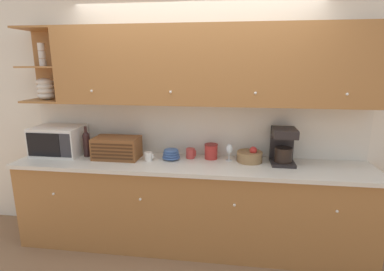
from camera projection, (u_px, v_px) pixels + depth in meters
name	position (u px, v px, depth m)	size (l,w,h in m)	color
ground_plane	(194.00, 229.00, 3.53)	(24.00, 24.00, 0.00)	#896647
wall_back	(195.00, 120.00, 3.25)	(5.97, 0.06, 2.60)	silver
counter_unit	(191.00, 204.00, 3.13)	(3.59, 0.63, 0.92)	#A36B38
backsplash_panel	(195.00, 129.00, 3.24)	(3.57, 0.01, 0.58)	silver
upper_cabinets	(209.00, 66.00, 2.90)	(3.57, 0.37, 0.75)	#A36B38
microwave	(59.00, 141.00, 3.26)	(0.51, 0.38, 0.31)	silver
wine_bottle	(87.00, 143.00, 3.20)	(0.07, 0.07, 0.33)	black
bread_box	(117.00, 148.00, 3.14)	(0.47, 0.28, 0.23)	brown
mug	(149.00, 156.00, 3.08)	(0.10, 0.08, 0.09)	silver
bowl_stack_on_counter	(171.00, 154.00, 3.11)	(0.19, 0.19, 0.12)	#3D5B93
mug_blue_second	(191.00, 153.00, 3.16)	(0.10, 0.09, 0.10)	#B73D38
storage_canister	(211.00, 151.00, 3.13)	(0.14, 0.14, 0.16)	#B22D28
wine_glass	(229.00, 149.00, 3.06)	(0.07, 0.07, 0.18)	silver
fruit_basket	(250.00, 156.00, 3.04)	(0.26, 0.26, 0.16)	#937047
coffee_maker	(283.00, 145.00, 2.97)	(0.23, 0.28, 0.36)	black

